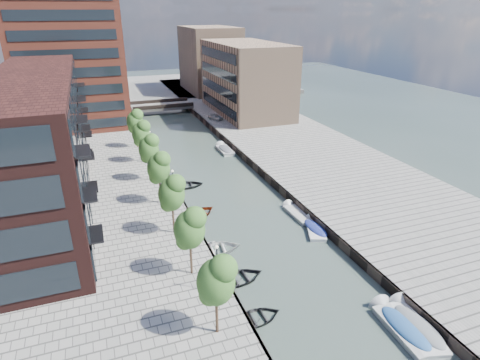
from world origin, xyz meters
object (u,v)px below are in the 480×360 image
tree_2 (171,192)px  motorboat_0 (400,325)px  tree_6 (135,120)px  sloop_1 (256,320)px  tree_3 (158,167)px  motorboat_3 (315,228)px  tree_4 (149,147)px  sloop_3 (215,252)px  sloop_4 (186,187)px  sloop_2 (198,216)px  tree_5 (141,132)px  motorboat_1 (415,324)px  bridge (162,106)px  tree_0 (216,279)px  tree_1 (189,227)px  motorboat_4 (224,149)px  motorboat_2 (296,213)px  sloop_0 (238,281)px  car (216,117)px

tree_2 → motorboat_0: size_ratio=1.05×
tree_6 → sloop_1: size_ratio=1.49×
tree_3 → motorboat_3: 17.93m
tree_4 → sloop_3: size_ratio=1.20×
motorboat_0 → motorboat_3: motorboat_0 is taller
tree_2 → sloop_4: tree_2 is taller
sloop_2 → tree_5: bearing=-12.1°
sloop_3 → motorboat_1: (10.58, -14.27, 0.23)m
bridge → sloop_2: bridge is taller
sloop_2 → motorboat_1: (10.24, -21.78, 0.23)m
sloop_1 → bridge: bearing=-7.5°
tree_0 → tree_4: size_ratio=1.00×
tree_1 → sloop_4: tree_1 is taller
tree_6 → sloop_3: bearing=-84.2°
sloop_3 → sloop_4: 15.62m
motorboat_4 → tree_3: bearing=-127.3°
motorboat_2 → motorboat_1: bearing=-90.4°
tree_3 → sloop_4: 8.54m
tree_1 → sloop_3: size_ratio=1.20×
bridge → sloop_4: size_ratio=2.80×
tree_2 → sloop_1: tree_2 is taller
tree_5 → sloop_2: (3.51, -16.70, -5.31)m
tree_2 → sloop_4: 14.05m
motorboat_3 → motorboat_4: 27.17m
bridge → sloop_1: bearing=-94.4°
sloop_3 → motorboat_0: (9.49, -14.01, 0.23)m
tree_2 → tree_4: same height
bridge → sloop_3: bearing=-95.3°
tree_6 → sloop_1: bearing=-85.4°
motorboat_1 → motorboat_0: bearing=166.6°
tree_6 → sloop_3: (3.17, -31.21, -5.31)m
sloop_2 → sloop_1: bearing=155.3°
tree_6 → tree_1: bearing=-90.0°
tree_3 → sloop_4: (3.99, 5.38, -5.31)m
motorboat_1 → motorboat_3: 14.62m
sloop_0 → motorboat_4: size_ratio=0.88×
bridge → tree_4: size_ratio=2.18×
tree_6 → motorboat_4: (13.18, -3.71, -5.10)m
bridge → motorboat_4: bridge is taller
motorboat_1 → car: bearing=87.2°
tree_4 → sloop_3: 18.29m
sloop_3 → motorboat_0: size_ratio=0.87×
sloop_2 → motorboat_4: size_ratio=0.84×
tree_1 → motorboat_4: size_ratio=1.14×
tree_2 → motorboat_1: size_ratio=1.00×
tree_2 → car: 43.24m
tree_1 → car: bearing=70.5°
tree_2 → car: tree_2 is taller
motorboat_2 → car: (2.67, 38.80, 1.49)m
motorboat_1 → tree_3: bearing=119.3°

